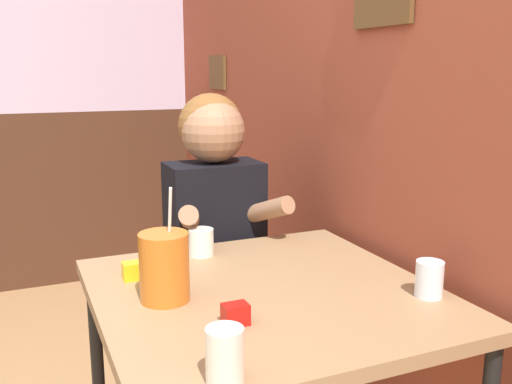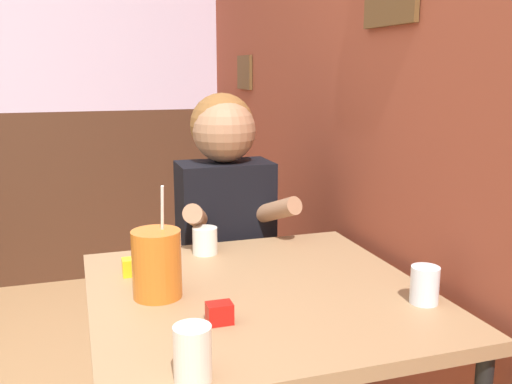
# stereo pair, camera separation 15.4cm
# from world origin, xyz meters

# --- Properties ---
(brick_wall_right) EXTENTS (0.08, 4.70, 2.70)m
(brick_wall_right) POSITION_xyz_m (1.52, 1.35, 1.35)
(brick_wall_right) COLOR brown
(brick_wall_right) RESTS_ON ground_plane
(main_table) EXTENTS (0.89, 0.90, 0.78)m
(main_table) POSITION_xyz_m (1.00, 0.32, 0.70)
(main_table) COLOR #93704C
(main_table) RESTS_ON ground_plane
(person_seated) EXTENTS (0.42, 0.42, 1.28)m
(person_seated) POSITION_xyz_m (1.07, 0.93, 0.70)
(person_seated) COLOR black
(person_seated) RESTS_ON ground_plane
(cocktail_pitcher) EXTENTS (0.13, 0.13, 0.30)m
(cocktail_pitcher) POSITION_xyz_m (0.74, 0.36, 0.87)
(cocktail_pitcher) COLOR #C6661E
(cocktail_pitcher) RESTS_ON main_table
(glass_near_pitcher) EXTENTS (0.07, 0.07, 0.10)m
(glass_near_pitcher) POSITION_xyz_m (1.38, 0.11, 0.82)
(glass_near_pitcher) COLOR silver
(glass_near_pitcher) RESTS_ON main_table
(glass_center) EXTENTS (0.08, 0.08, 0.09)m
(glass_center) POSITION_xyz_m (0.94, 0.67, 0.82)
(glass_center) COLOR silver
(glass_center) RESTS_ON main_table
(glass_far_side) EXTENTS (0.07, 0.07, 0.11)m
(glass_far_side) POSITION_xyz_m (0.74, -0.07, 0.83)
(glass_far_side) COLOR silver
(glass_far_side) RESTS_ON main_table
(condiment_ketchup) EXTENTS (0.06, 0.04, 0.05)m
(condiment_ketchup) POSITION_xyz_m (0.85, 0.16, 0.80)
(condiment_ketchup) COLOR #B7140F
(condiment_ketchup) RESTS_ON main_table
(condiment_mustard) EXTENTS (0.06, 0.04, 0.05)m
(condiment_mustard) POSITION_xyz_m (0.69, 0.54, 0.80)
(condiment_mustard) COLOR yellow
(condiment_mustard) RESTS_ON main_table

